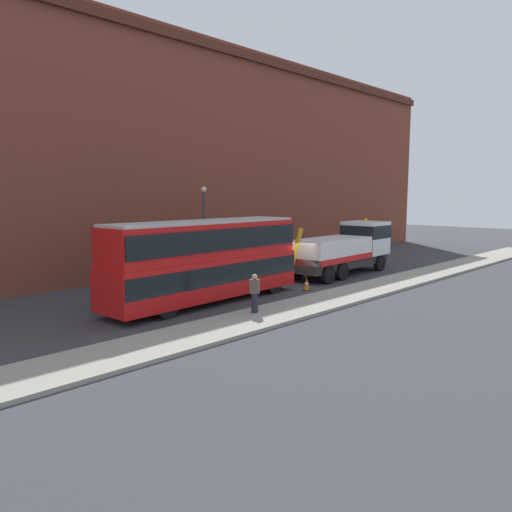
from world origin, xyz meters
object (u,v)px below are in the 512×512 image
at_px(recovery_tow_truck, 345,248).
at_px(double_decker_bus, 206,258).
at_px(pedestrian_onlooker, 255,294).
at_px(street_lamp, 204,223).
at_px(traffic_cone_near_bus, 306,284).

xyz_separation_m(recovery_tow_truck, double_decker_bus, (-11.99, -0.02, 0.47)).
relative_size(double_decker_bus, pedestrian_onlooker, 6.51).
bearing_deg(street_lamp, double_decker_bus, -128.65).
distance_m(recovery_tow_truck, traffic_cone_near_bus, 6.58).
height_order(double_decker_bus, traffic_cone_near_bus, double_decker_bus).
distance_m(double_decker_bus, pedestrian_onlooker, 3.77).
height_order(recovery_tow_truck, traffic_cone_near_bus, recovery_tow_truck).
bearing_deg(double_decker_bus, recovery_tow_truck, -2.86).
relative_size(double_decker_bus, traffic_cone_near_bus, 15.47).
bearing_deg(double_decker_bus, street_lamp, 48.38).
relative_size(double_decker_bus, street_lamp, 1.91).
distance_m(traffic_cone_near_bus, street_lamp, 8.76).
xyz_separation_m(traffic_cone_near_bus, street_lamp, (-0.60, 8.16, 3.13)).
xyz_separation_m(recovery_tow_truck, street_lamp, (-6.80, 6.47, 1.71)).
height_order(traffic_cone_near_bus, street_lamp, street_lamp).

